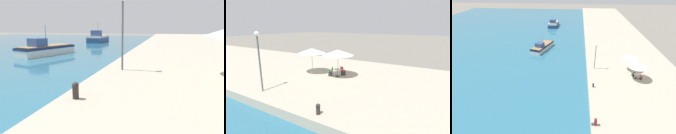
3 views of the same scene
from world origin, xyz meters
TOP-DOWN VIEW (x-y plane):
  - quay_promenade at (8.00, 37.00)m, footprint 16.00×90.00m
  - fishing_boat_near at (-9.91, 28.68)m, footprint 4.46×7.59m
  - fishing_boat_mid at (-10.11, 49.18)m, footprint 2.97×6.50m
  - mooring_bollard at (0.72, 13.19)m, footprint 0.26×0.26m
  - lamppost at (1.31, 19.10)m, footprint 0.36×0.36m

SIDE VIEW (x-z plane):
  - quay_promenade at x=8.00m, z-range 0.00..0.69m
  - fishing_boat_near at x=-9.91m, z-range -1.01..2.49m
  - fishing_boat_mid at x=-10.11m, z-range -1.27..3.05m
  - mooring_bollard at x=0.72m, z-range 0.71..1.37m
  - lamppost at x=1.31m, z-range 1.51..6.07m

